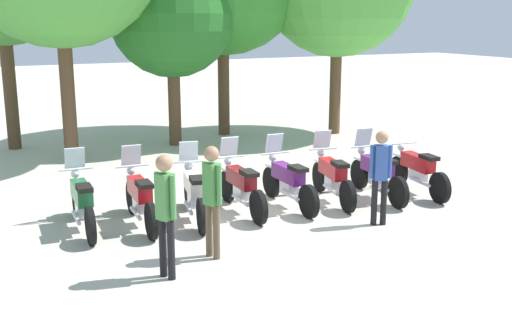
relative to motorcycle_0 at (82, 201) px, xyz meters
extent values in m
plane|color=#BCB7A8|center=(3.43, -0.44, -0.52)|extent=(80.00, 80.00, 0.00)
cylinder|color=black|center=(0.03, 0.73, -0.20)|extent=(0.12, 0.64, 0.64)
cylinder|color=black|center=(-0.03, -0.82, -0.20)|extent=(0.12, 0.64, 0.64)
cube|color=silver|center=(0.03, 0.73, 0.14)|extent=(0.13, 0.36, 0.04)
cube|color=#1E6033|center=(0.00, 0.01, 0.15)|extent=(0.29, 0.96, 0.30)
cube|color=silver|center=(0.00, -0.04, -0.12)|extent=(0.23, 0.41, 0.24)
cube|color=black|center=(-0.01, -0.39, 0.34)|extent=(0.26, 0.45, 0.08)
cylinder|color=silver|center=(0.03, 0.64, 0.12)|extent=(0.06, 0.23, 0.64)
cylinder|color=silver|center=(0.02, 0.55, 0.45)|extent=(0.62, 0.06, 0.04)
sphere|color=silver|center=(0.03, 0.68, 0.33)|extent=(0.17, 0.17, 0.16)
cylinder|color=silver|center=(-0.17, -0.34, -0.18)|extent=(0.10, 0.70, 0.07)
cube|color=silver|center=(0.03, 0.61, 0.65)|extent=(0.36, 0.15, 0.39)
cylinder|color=black|center=(1.02, 0.52, -0.20)|extent=(0.13, 0.64, 0.64)
cylinder|color=black|center=(0.94, -1.03, -0.20)|extent=(0.13, 0.64, 0.64)
cube|color=silver|center=(1.02, 0.52, 0.14)|extent=(0.14, 0.37, 0.04)
cube|color=red|center=(0.98, -0.20, 0.15)|extent=(0.31, 0.96, 0.30)
cube|color=silver|center=(0.98, -0.25, -0.12)|extent=(0.24, 0.41, 0.24)
cube|color=black|center=(0.96, -0.60, 0.34)|extent=(0.26, 0.45, 0.08)
cylinder|color=silver|center=(1.01, 0.43, 0.12)|extent=(0.06, 0.23, 0.64)
cylinder|color=silver|center=(1.01, 0.34, 0.45)|extent=(0.62, 0.07, 0.04)
sphere|color=silver|center=(1.02, 0.47, 0.33)|extent=(0.17, 0.17, 0.16)
cylinder|color=silver|center=(0.81, -0.54, -0.18)|extent=(0.10, 0.70, 0.07)
cube|color=silver|center=(1.01, 0.40, 0.65)|extent=(0.37, 0.15, 0.39)
cylinder|color=black|center=(2.12, 0.38, -0.20)|extent=(0.23, 0.65, 0.64)
cylinder|color=black|center=(1.81, -1.14, -0.20)|extent=(0.23, 0.65, 0.64)
cube|color=silver|center=(2.12, 0.38, 0.14)|extent=(0.19, 0.38, 0.04)
cube|color=silver|center=(1.97, -0.33, 0.15)|extent=(0.44, 0.98, 0.30)
cube|color=silver|center=(1.96, -0.38, -0.12)|extent=(0.30, 0.44, 0.24)
cube|color=black|center=(1.89, -0.72, 0.34)|extent=(0.32, 0.48, 0.08)
cylinder|color=silver|center=(2.10, 0.29, 0.12)|extent=(0.09, 0.23, 0.64)
cylinder|color=silver|center=(2.08, 0.20, 0.45)|extent=(0.61, 0.16, 0.04)
sphere|color=silver|center=(2.11, 0.33, 0.33)|extent=(0.19, 0.19, 0.16)
cylinder|color=silver|center=(1.74, -0.64, -0.18)|extent=(0.21, 0.70, 0.07)
cube|color=silver|center=(2.09, 0.26, 0.65)|extent=(0.38, 0.20, 0.39)
cylinder|color=black|center=(2.97, 0.44, -0.20)|extent=(0.12, 0.64, 0.64)
cylinder|color=black|center=(2.91, -1.11, -0.20)|extent=(0.12, 0.64, 0.64)
cube|color=silver|center=(2.97, 0.44, 0.14)|extent=(0.13, 0.36, 0.04)
cube|color=maroon|center=(2.94, -0.29, 0.15)|extent=(0.29, 0.96, 0.30)
cube|color=silver|center=(2.94, -0.34, -0.12)|extent=(0.23, 0.41, 0.24)
cube|color=black|center=(2.93, -0.69, 0.34)|extent=(0.26, 0.45, 0.08)
cylinder|color=silver|center=(2.96, 0.35, 0.12)|extent=(0.06, 0.23, 0.64)
cylinder|color=silver|center=(2.96, 0.26, 0.45)|extent=(0.62, 0.06, 0.04)
sphere|color=silver|center=(2.97, 0.39, 0.33)|extent=(0.17, 0.17, 0.16)
cylinder|color=silver|center=(2.77, -0.63, -0.18)|extent=(0.09, 0.70, 0.07)
cube|color=silver|center=(2.96, 0.32, 0.65)|extent=(0.36, 0.15, 0.39)
cylinder|color=black|center=(3.93, 0.35, -0.20)|extent=(0.11, 0.64, 0.64)
cylinder|color=black|center=(3.91, -1.20, -0.20)|extent=(0.11, 0.64, 0.64)
cube|color=silver|center=(3.93, 0.35, 0.14)|extent=(0.12, 0.36, 0.04)
cube|color=#59196B|center=(3.92, -0.37, 0.15)|extent=(0.27, 0.95, 0.30)
cube|color=silver|center=(3.92, -0.42, -0.12)|extent=(0.22, 0.40, 0.24)
cube|color=black|center=(3.92, -0.77, 0.34)|extent=(0.24, 0.44, 0.08)
cylinder|color=silver|center=(3.93, 0.26, 0.12)|extent=(0.05, 0.23, 0.64)
cylinder|color=silver|center=(3.93, 0.17, 0.45)|extent=(0.62, 0.04, 0.04)
sphere|color=silver|center=(3.93, 0.30, 0.33)|extent=(0.16, 0.16, 0.16)
cylinder|color=silver|center=(3.76, -0.72, -0.18)|extent=(0.08, 0.70, 0.07)
cube|color=silver|center=(3.93, 0.23, 0.65)|extent=(0.36, 0.14, 0.39)
cylinder|color=black|center=(5.05, 0.27, -0.20)|extent=(0.22, 0.65, 0.64)
cylinder|color=black|center=(4.75, -1.25, -0.20)|extent=(0.22, 0.65, 0.64)
cube|color=silver|center=(5.05, 0.27, 0.14)|extent=(0.19, 0.38, 0.04)
cube|color=red|center=(4.91, -0.44, 0.15)|extent=(0.44, 0.98, 0.30)
cube|color=silver|center=(4.90, -0.49, -0.12)|extent=(0.29, 0.43, 0.24)
cube|color=black|center=(4.83, -0.83, 0.34)|extent=(0.32, 0.48, 0.08)
cylinder|color=silver|center=(5.03, 0.19, 0.12)|extent=(0.09, 0.23, 0.64)
cylinder|color=silver|center=(5.01, 0.10, 0.45)|extent=(0.62, 0.15, 0.04)
sphere|color=silver|center=(5.04, 0.23, 0.33)|extent=(0.19, 0.19, 0.16)
cylinder|color=silver|center=(4.69, -0.75, -0.18)|extent=(0.20, 0.70, 0.07)
cube|color=silver|center=(5.03, 0.16, 0.65)|extent=(0.38, 0.20, 0.39)
cylinder|color=black|center=(5.96, 0.10, -0.20)|extent=(0.17, 0.65, 0.64)
cylinder|color=black|center=(5.80, -1.44, -0.20)|extent=(0.17, 0.65, 0.64)
cube|color=silver|center=(5.96, 0.10, 0.14)|extent=(0.16, 0.37, 0.04)
cube|color=#59196B|center=(5.89, -0.62, 0.15)|extent=(0.36, 0.97, 0.30)
cube|color=silver|center=(5.88, -0.67, -0.12)|extent=(0.26, 0.42, 0.24)
cube|color=black|center=(5.84, -1.02, 0.34)|extent=(0.28, 0.46, 0.08)
cylinder|color=silver|center=(5.95, 0.01, 0.12)|extent=(0.07, 0.23, 0.64)
cylinder|color=silver|center=(5.94, -0.08, 0.45)|extent=(0.62, 0.10, 0.04)
sphere|color=silver|center=(5.96, 0.05, 0.33)|extent=(0.18, 0.18, 0.16)
cylinder|color=silver|center=(5.69, -0.95, -0.18)|extent=(0.14, 0.70, 0.07)
cube|color=silver|center=(5.95, -0.02, 0.65)|extent=(0.37, 0.17, 0.39)
cylinder|color=black|center=(6.96, 0.00, -0.20)|extent=(0.18, 0.65, 0.64)
cylinder|color=black|center=(6.76, -1.54, -0.20)|extent=(0.18, 0.65, 0.64)
cube|color=silver|center=(6.96, 0.00, 0.14)|extent=(0.16, 0.37, 0.04)
cube|color=red|center=(6.87, -0.72, 0.15)|extent=(0.38, 0.97, 0.30)
cube|color=silver|center=(6.86, -0.77, -0.12)|extent=(0.27, 0.42, 0.24)
cube|color=black|center=(6.82, -1.12, 0.34)|extent=(0.29, 0.47, 0.08)
cylinder|color=silver|center=(6.94, -0.09, 0.12)|extent=(0.08, 0.23, 0.64)
cylinder|color=silver|center=(6.93, -0.18, 0.45)|extent=(0.62, 0.11, 0.04)
sphere|color=silver|center=(6.95, -0.05, 0.33)|extent=(0.18, 0.18, 0.16)
cylinder|color=silver|center=(6.66, -1.05, -0.18)|extent=(0.16, 0.70, 0.07)
cylinder|color=brown|center=(1.60, -2.31, -0.08)|extent=(0.14, 0.14, 0.87)
cylinder|color=brown|center=(1.54, -2.15, -0.08)|extent=(0.14, 0.14, 0.87)
cube|color=#4C8C47|center=(1.57, -2.23, 0.67)|extent=(0.26, 0.28, 0.65)
cylinder|color=#4C8C47|center=(1.63, -2.38, 0.69)|extent=(0.10, 0.10, 0.62)
cylinder|color=#4C8C47|center=(1.52, -2.08, 0.69)|extent=(0.10, 0.10, 0.62)
sphere|color=#A87A5B|center=(1.57, -2.23, 1.15)|extent=(0.30, 0.30, 0.23)
cylinder|color=black|center=(0.65, -2.59, -0.07)|extent=(0.15, 0.15, 0.89)
cylinder|color=black|center=(0.73, -2.75, -0.07)|extent=(0.15, 0.15, 0.89)
cube|color=#4C8C47|center=(0.69, -2.67, 0.70)|extent=(0.27, 0.28, 0.67)
cylinder|color=#4C8C47|center=(0.62, -2.52, 0.72)|extent=(0.11, 0.11, 0.63)
cylinder|color=#4C8C47|center=(0.76, -2.81, 0.72)|extent=(0.11, 0.11, 0.63)
sphere|color=#A87A5B|center=(0.69, -2.67, 1.19)|extent=(0.32, 0.32, 0.24)
cylinder|color=black|center=(4.78, -2.04, -0.10)|extent=(0.15, 0.15, 0.84)
cylinder|color=black|center=(4.93, -2.11, -0.10)|extent=(0.15, 0.15, 0.84)
cube|color=#33519E|center=(4.85, -2.08, 0.64)|extent=(0.28, 0.27, 0.63)
cylinder|color=#33519E|center=(4.71, -2.01, 0.65)|extent=(0.11, 0.11, 0.60)
cylinder|color=#33519E|center=(5.00, -2.14, 0.65)|extent=(0.11, 0.11, 0.60)
sphere|color=#A87A5B|center=(4.85, -2.08, 1.10)|extent=(0.30, 0.30, 0.23)
cylinder|color=brown|center=(-0.42, 7.86, 1.19)|extent=(0.36, 0.36, 3.42)
cylinder|color=brown|center=(0.77, 5.58, 1.32)|extent=(0.36, 0.36, 3.67)
cylinder|color=brown|center=(3.87, 6.37, 0.73)|extent=(0.36, 0.36, 2.50)
sphere|color=#236623|center=(3.87, 6.37, 3.24)|extent=(3.58, 3.58, 3.58)
cylinder|color=brown|center=(5.81, 7.28, 1.12)|extent=(0.36, 0.36, 3.27)
cylinder|color=brown|center=(9.08, 5.92, 1.05)|extent=(0.36, 0.36, 3.13)
camera|label=1|loc=(-1.82, -10.77, 3.17)|focal=43.70mm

